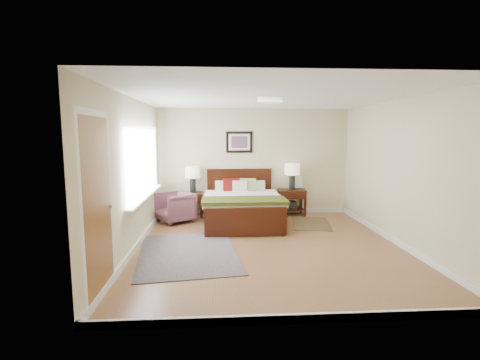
{
  "coord_description": "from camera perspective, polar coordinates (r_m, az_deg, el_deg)",
  "views": [
    {
      "loc": [
        -0.85,
        -5.74,
        1.9
      ],
      "look_at": [
        -0.45,
        0.71,
        1.05
      ],
      "focal_mm": 26.0,
      "sensor_mm": 36.0,
      "label": 1
    }
  ],
  "objects": [
    {
      "name": "armchair",
      "position": [
        7.71,
        -10.63,
        -4.43
      ],
      "size": [
        0.98,
        0.98,
        0.65
      ],
      "primitive_type": "imported",
      "rotation": [
        0.0,
        0.0,
        -0.95
      ],
      "color": "brown",
      "rests_on": "ground"
    },
    {
      "name": "wall_art",
      "position": [
        8.22,
        -0.12,
        6.24
      ],
      "size": [
        0.62,
        0.05,
        0.5
      ],
      "color": "black",
      "rests_on": "back_wall"
    },
    {
      "name": "window",
      "position": [
        6.6,
        -15.38,
        2.68
      ],
      "size": [
        0.11,
        2.72,
        1.32
      ],
      "color": "silver",
      "rests_on": "left_wall"
    },
    {
      "name": "bed",
      "position": [
        7.41,
        0.33,
        -3.43
      ],
      "size": [
        1.65,
        1.99,
        1.07
      ],
      "color": "#371308",
      "rests_on": "ground"
    },
    {
      "name": "nightstand_right",
      "position": [
        8.32,
        8.49,
        -3.19
      ],
      "size": [
        0.61,
        0.46,
        0.61
      ],
      "color": "#371308",
      "rests_on": "ground"
    },
    {
      "name": "back_wall",
      "position": [
        8.31,
        2.29,
        3.0
      ],
      "size": [
        4.5,
        0.04,
        2.5
      ],
      "primitive_type": "cube",
      "color": "#C5B88E",
      "rests_on": "ground"
    },
    {
      "name": "rug_persian",
      "position": [
        5.78,
        -8.53,
        -11.71
      ],
      "size": [
        1.8,
        2.34,
        0.01
      ],
      "primitive_type": "cube",
      "rotation": [
        0.0,
        0.0,
        0.13
      ],
      "color": "#0C113F",
      "rests_on": "ground"
    },
    {
      "name": "lamp_left",
      "position": [
        8.08,
        -7.78,
        0.91
      ],
      "size": [
        0.34,
        0.34,
        0.61
      ],
      "color": "black",
      "rests_on": "nightstand_left"
    },
    {
      "name": "rug_navy",
      "position": [
        7.65,
        11.6,
        -7.0
      ],
      "size": [
        0.94,
        1.26,
        0.01
      ],
      "primitive_type": "cube",
      "rotation": [
        0.0,
        0.0,
        -0.17
      ],
      "color": "black",
      "rests_on": "ground"
    },
    {
      "name": "front_wall",
      "position": [
        3.41,
        10.97,
        -3.62
      ],
      "size": [
        4.5,
        0.04,
        2.5
      ],
      "primitive_type": "cube",
      "color": "#C5B88E",
      "rests_on": "ground"
    },
    {
      "name": "floor",
      "position": [
        6.1,
        4.68,
        -10.67
      ],
      "size": [
        5.0,
        5.0,
        0.0
      ],
      "primitive_type": "plane",
      "color": "brown",
      "rests_on": "ground"
    },
    {
      "name": "nightstand_left",
      "position": [
        8.14,
        -7.72,
        -2.95
      ],
      "size": [
        0.46,
        0.42,
        0.55
      ],
      "color": "#371308",
      "rests_on": "ground"
    },
    {
      "name": "ceiling",
      "position": [
        5.83,
        4.95,
        13.38
      ],
      "size": [
        4.5,
        5.0,
        0.02
      ],
      "primitive_type": "cube",
      "color": "white",
      "rests_on": "back_wall"
    },
    {
      "name": "door",
      "position": [
        4.3,
        -22.29,
        -4.18
      ],
      "size": [
        0.06,
        1.0,
        2.18
      ],
      "color": "silver",
      "rests_on": "ground"
    },
    {
      "name": "right_wall",
      "position": [
        6.55,
        24.66,
        1.12
      ],
      "size": [
        0.04,
        5.0,
        2.5
      ],
      "primitive_type": "cube",
      "color": "#C5B88E",
      "rests_on": "ground"
    },
    {
      "name": "left_wall",
      "position": [
        5.94,
        -17.2,
        0.88
      ],
      "size": [
        0.04,
        5.0,
        2.5
      ],
      "primitive_type": "cube",
      "color": "#C5B88E",
      "rests_on": "ground"
    },
    {
      "name": "ceil_fixture",
      "position": [
        5.83,
        4.94,
        13.04
      ],
      "size": [
        0.44,
        0.44,
        0.08
      ],
      "color": "white",
      "rests_on": "ceiling"
    },
    {
      "name": "lamp_right",
      "position": [
        8.24,
        8.56,
        1.4
      ],
      "size": [
        0.34,
        0.34,
        0.61
      ],
      "color": "black",
      "rests_on": "nightstand_right"
    }
  ]
}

